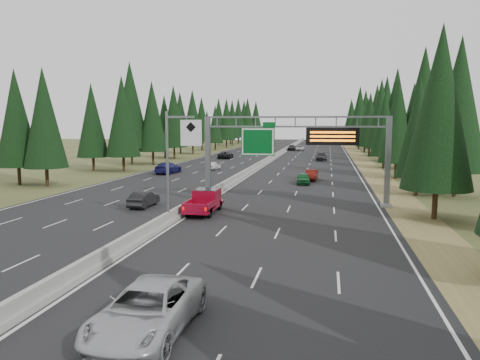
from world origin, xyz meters
name	(u,v)px	position (x,y,z in m)	size (l,w,h in m)	color
road	(267,162)	(0.00, 80.00, 0.04)	(32.00, 260.00, 0.08)	black
shoulder_right	(365,164)	(17.80, 80.00, 0.03)	(3.60, 260.00, 0.06)	olive
shoulder_left	(176,161)	(-17.80, 80.00, 0.03)	(3.60, 260.00, 0.06)	#3F4B23
median_barrier	(267,160)	(0.00, 80.00, 0.41)	(0.70, 260.00, 0.85)	gray
sign_gantry	(302,146)	(8.92, 34.88, 5.27)	(16.75, 0.98, 7.80)	slate
hov_sign_pole	(175,159)	(0.58, 24.97, 4.72)	(2.80, 0.50, 8.00)	slate
tree_row_right	(401,110)	(22.19, 70.45, 9.41)	(11.94, 239.83, 18.93)	black
tree_row_left	(143,114)	(-21.66, 73.76, 8.97)	(11.64, 244.43, 18.78)	black
silver_minivan	(147,310)	(5.21, 8.00, 0.91)	(2.75, 5.97, 1.66)	#B8B8BD
red_pickup	(206,200)	(1.50, 29.75, 1.10)	(2.02, 5.66, 1.84)	black
car_ahead_green	(303,178)	(8.33, 49.32, 0.74)	(1.56, 3.87, 1.32)	#145927
car_ahead_dkred	(312,175)	(9.16, 53.25, 0.75)	(1.43, 4.09, 1.35)	#64130E
car_ahead_dkgrey	(321,157)	(9.90, 86.13, 0.83)	(2.09, 5.14, 1.49)	black
car_ahead_white	(300,148)	(3.73, 119.69, 0.74)	(2.18, 4.72, 1.31)	silver
car_ahead_far	(292,147)	(1.50, 119.77, 0.88)	(1.89, 4.69, 1.60)	black
car_onc_near	(144,199)	(-4.39, 31.17, 0.75)	(1.42, 4.06, 1.34)	black
car_onc_blue	(168,168)	(-11.53, 57.72, 0.89)	(2.28, 5.61, 1.63)	navy
car_onc_white	(214,166)	(-6.39, 64.47, 0.71)	(1.50, 3.72, 1.27)	white
car_onc_far	(226,155)	(-9.68, 88.10, 0.83)	(2.49, 5.40, 1.50)	black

